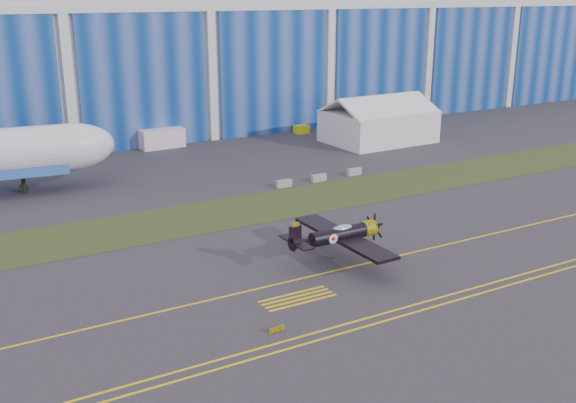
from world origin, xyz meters
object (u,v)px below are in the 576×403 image
tent (379,118)px  shipping_container (162,138)px  warbird (338,235)px  tug (301,129)px

tent → shipping_container: bearing=156.0°
warbird → tug: 56.27m
tug → tent: bearing=-60.6°
shipping_container → tent: bearing=-24.6°
tent → shipping_container: (-31.34, 12.72, -2.28)m
tug → warbird: bearing=-119.9°
warbird → tent: tent is taller
warbird → shipping_container: 51.08m
tent → shipping_container: size_ratio=2.46×
tent → shipping_container: 33.91m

